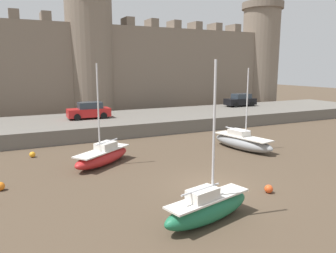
{
  "coord_description": "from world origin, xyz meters",
  "views": [
    {
      "loc": [
        -9.41,
        -14.02,
        6.25
      ],
      "look_at": [
        -0.45,
        4.57,
        2.5
      ],
      "focal_mm": 35.0,
      "sensor_mm": 36.0,
      "label": 1
    }
  ],
  "objects_px": {
    "mooring_buoy_off_centre": "(0,186)",
    "car_quay_centre_east": "(89,111)",
    "sailboat_midflat_left": "(103,156)",
    "sailboat_near_channel_left": "(242,142)",
    "mooring_buoy_mid_mud": "(32,155)",
    "sailboat_midflat_right": "(208,207)",
    "mooring_buoy_near_channel": "(269,189)",
    "car_quay_centre_west": "(240,100)"
  },
  "relations": [
    {
      "from": "sailboat_midflat_right",
      "to": "sailboat_near_channel_left",
      "type": "height_order",
      "value": "sailboat_midflat_right"
    },
    {
      "from": "sailboat_midflat_left",
      "to": "car_quay_centre_west",
      "type": "distance_m",
      "value": 25.89
    },
    {
      "from": "car_quay_centre_west",
      "to": "car_quay_centre_east",
      "type": "xyz_separation_m",
      "value": [
        -20.05,
        -1.91,
        0.0
      ]
    },
    {
      "from": "sailboat_midflat_left",
      "to": "car_quay_centre_east",
      "type": "distance_m",
      "value": 12.14
    },
    {
      "from": "sailboat_midflat_left",
      "to": "car_quay_centre_west",
      "type": "height_order",
      "value": "sailboat_midflat_left"
    },
    {
      "from": "sailboat_near_channel_left",
      "to": "sailboat_midflat_left",
      "type": "distance_m",
      "value": 10.71
    },
    {
      "from": "sailboat_midflat_left",
      "to": "mooring_buoy_near_channel",
      "type": "bearing_deg",
      "value": -53.37
    },
    {
      "from": "sailboat_midflat_right",
      "to": "car_quay_centre_west",
      "type": "xyz_separation_m",
      "value": [
        20.03,
        23.58,
        1.39
      ]
    },
    {
      "from": "mooring_buoy_near_channel",
      "to": "sailboat_midflat_left",
      "type": "bearing_deg",
      "value": 126.63
    },
    {
      "from": "mooring_buoy_near_channel",
      "to": "sailboat_near_channel_left",
      "type": "bearing_deg",
      "value": 60.16
    },
    {
      "from": "sailboat_near_channel_left",
      "to": "mooring_buoy_mid_mud",
      "type": "xyz_separation_m",
      "value": [
        -14.71,
        4.58,
        -0.41
      ]
    },
    {
      "from": "mooring_buoy_mid_mud",
      "to": "car_quay_centre_west",
      "type": "relative_size",
      "value": 0.1
    },
    {
      "from": "sailboat_midflat_left",
      "to": "sailboat_near_channel_left",
      "type": "bearing_deg",
      "value": -3.82
    },
    {
      "from": "sailboat_midflat_left",
      "to": "car_quay_centre_east",
      "type": "height_order",
      "value": "sailboat_midflat_left"
    },
    {
      "from": "mooring_buoy_off_centre",
      "to": "car_quay_centre_west",
      "type": "xyz_separation_m",
      "value": [
        27.77,
        16.03,
        1.8
      ]
    },
    {
      "from": "mooring_buoy_mid_mud",
      "to": "car_quay_centre_west",
      "type": "xyz_separation_m",
      "value": [
        25.86,
        9.97,
        1.82
      ]
    },
    {
      "from": "sailboat_near_channel_left",
      "to": "mooring_buoy_near_channel",
      "type": "relative_size",
      "value": 14.56
    },
    {
      "from": "mooring_buoy_mid_mud",
      "to": "car_quay_centre_east",
      "type": "bearing_deg",
      "value": 54.19
    },
    {
      "from": "car_quay_centre_west",
      "to": "car_quay_centre_east",
      "type": "relative_size",
      "value": 1.0
    },
    {
      "from": "car_quay_centre_west",
      "to": "sailboat_near_channel_left",
      "type": "bearing_deg",
      "value": -127.45
    },
    {
      "from": "sailboat_near_channel_left",
      "to": "sailboat_midflat_left",
      "type": "relative_size",
      "value": 0.95
    },
    {
      "from": "sailboat_midflat_left",
      "to": "mooring_buoy_mid_mud",
      "type": "relative_size",
      "value": 15.96
    },
    {
      "from": "mooring_buoy_off_centre",
      "to": "car_quay_centre_west",
      "type": "distance_m",
      "value": 32.11
    },
    {
      "from": "sailboat_midflat_left",
      "to": "mooring_buoy_off_centre",
      "type": "bearing_deg",
      "value": -159.71
    },
    {
      "from": "mooring_buoy_near_channel",
      "to": "car_quay_centre_west",
      "type": "distance_m",
      "value": 27.23
    },
    {
      "from": "car_quay_centre_west",
      "to": "mooring_buoy_near_channel",
      "type": "bearing_deg",
      "value": -124.97
    },
    {
      "from": "mooring_buoy_mid_mud",
      "to": "car_quay_centre_east",
      "type": "distance_m",
      "value": 10.1
    },
    {
      "from": "mooring_buoy_off_centre",
      "to": "sailboat_near_channel_left",
      "type": "bearing_deg",
      "value": 5.08
    },
    {
      "from": "sailboat_near_channel_left",
      "to": "car_quay_centre_west",
      "type": "xyz_separation_m",
      "value": [
        11.15,
        14.55,
        1.4
      ]
    },
    {
      "from": "mooring_buoy_mid_mud",
      "to": "car_quay_centre_west",
      "type": "height_order",
      "value": "car_quay_centre_west"
    },
    {
      "from": "sailboat_midflat_left",
      "to": "mooring_buoy_off_centre",
      "type": "xyz_separation_m",
      "value": [
        -5.93,
        -2.19,
        -0.36
      ]
    },
    {
      "from": "mooring_buoy_near_channel",
      "to": "car_quay_centre_east",
      "type": "xyz_separation_m",
      "value": [
        -4.48,
        20.35,
        1.81
      ]
    },
    {
      "from": "sailboat_midflat_right",
      "to": "mooring_buoy_off_centre",
      "type": "xyz_separation_m",
      "value": [
        -7.74,
        7.55,
        -0.41
      ]
    },
    {
      "from": "sailboat_near_channel_left",
      "to": "sailboat_midflat_left",
      "type": "bearing_deg",
      "value": 176.18
    },
    {
      "from": "mooring_buoy_mid_mud",
      "to": "car_quay_centre_west",
      "type": "bearing_deg",
      "value": 21.08
    },
    {
      "from": "sailboat_midflat_left",
      "to": "mooring_buoy_mid_mud",
      "type": "distance_m",
      "value": 5.59
    },
    {
      "from": "mooring_buoy_mid_mud",
      "to": "sailboat_near_channel_left",
      "type": "bearing_deg",
      "value": -17.3
    },
    {
      "from": "sailboat_midflat_left",
      "to": "mooring_buoy_near_channel",
      "type": "xyz_separation_m",
      "value": [
        6.27,
        -8.43,
        -0.37
      ]
    },
    {
      "from": "sailboat_near_channel_left",
      "to": "mooring_buoy_mid_mud",
      "type": "bearing_deg",
      "value": 162.7
    },
    {
      "from": "car_quay_centre_west",
      "to": "car_quay_centre_east",
      "type": "height_order",
      "value": "same"
    },
    {
      "from": "sailboat_midflat_right",
      "to": "mooring_buoy_off_centre",
      "type": "height_order",
      "value": "sailboat_midflat_right"
    },
    {
      "from": "mooring_buoy_off_centre",
      "to": "car_quay_centre_east",
      "type": "distance_m",
      "value": 16.19
    }
  ]
}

